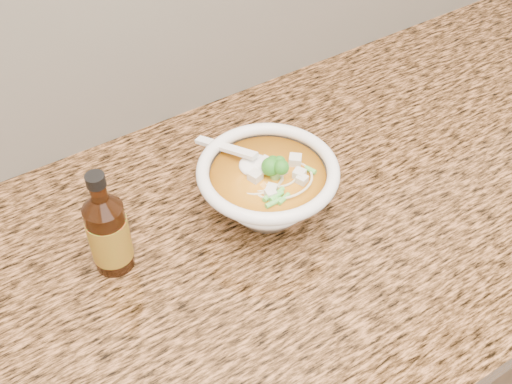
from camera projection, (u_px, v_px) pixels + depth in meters
counter_slab at (177, 281)px, 0.89m from camera, size 4.00×0.68×0.04m
soup_bowl at (268, 189)px, 0.92m from camera, size 0.20×0.22×0.11m
hot_sauce_bottle at (108, 233)px, 0.84m from camera, size 0.06×0.06×0.17m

